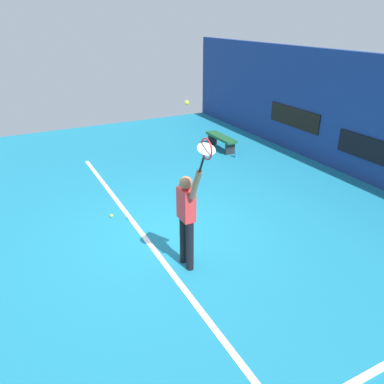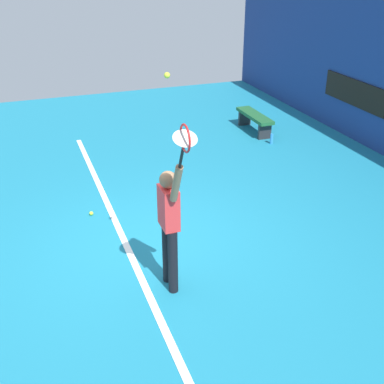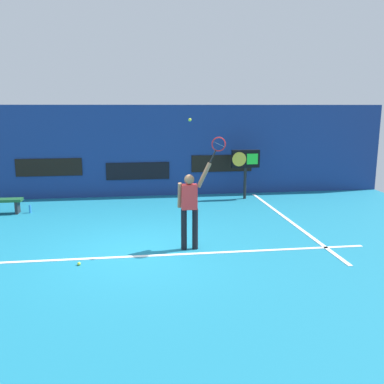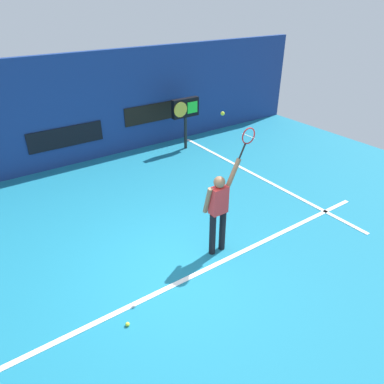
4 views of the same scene
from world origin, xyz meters
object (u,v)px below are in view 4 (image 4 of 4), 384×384
tennis_player (218,208)px  tennis_racket (248,138)px  tennis_ball (223,113)px  scoreboard_clock (185,110)px  spare_ball (127,324)px

tennis_player → tennis_racket: (0.62, -0.00, 1.30)m
tennis_ball → scoreboard_clock: bearing=62.6°
tennis_racket → tennis_ball: size_ratio=9.09×
tennis_ball → spare_ball: size_ratio=1.00×
tennis_player → scoreboard_clock: 5.55m
tennis_racket → tennis_ball: 0.82m
tennis_racket → spare_ball: bearing=-167.1°
tennis_racket → tennis_player: bearing=179.6°
scoreboard_clock → tennis_player: bearing=-117.4°
tennis_racket → spare_ball: tennis_racket is taller
spare_ball → tennis_racket: bearing=12.9°
tennis_racket → tennis_ball: bearing=178.8°
tennis_player → tennis_racket: size_ratio=3.16×
tennis_ball → scoreboard_clock: (2.55, 4.92, -1.54)m
tennis_ball → scoreboard_clock: 5.75m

